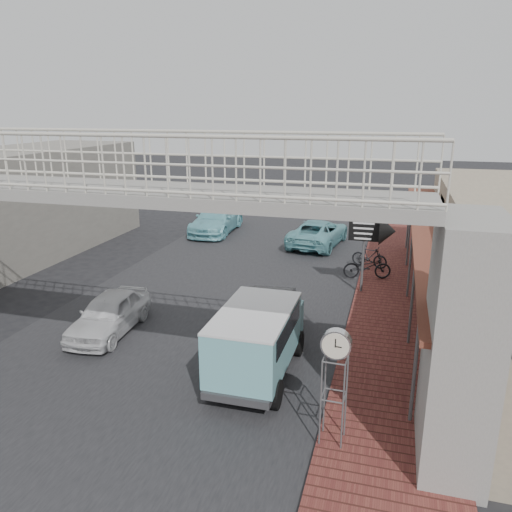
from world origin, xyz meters
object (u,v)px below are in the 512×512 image
Objects in this scene: angkot_curb at (318,233)px; motorcycle_far at (369,257)px; dark_sedan at (266,318)px; motorcycle_near at (367,266)px; arrow_sign at (385,232)px; street_clock at (336,349)px; angkot_far at (217,219)px; white_hatchback at (109,314)px; angkot_van at (257,333)px.

angkot_curb is 4.41m from motorcycle_far.
dark_sedan is 0.86× the size of angkot_curb.
motorcycle_near is at bearing 126.91° from angkot_curb.
motorcycle_near is at bearing 110.93° from arrow_sign.
street_clock is at bearing 107.53° from angkot_curb.
arrow_sign is (0.63, -3.18, 1.90)m from motorcycle_far.
angkot_far reaches higher than motorcycle_far.
white_hatchback is at bearing 120.93° from motorcycle_near.
angkot_van is (5.21, -1.34, 0.61)m from white_hatchback.
street_clock is at bearing -29.48° from white_hatchback.
motorcycle_far is (8.84, -4.68, -0.16)m from angkot_far.
dark_sedan is 6.03m from arrow_sign.
angkot_van is 10.43m from motorcycle_far.
white_hatchback is at bearing 76.56° from angkot_curb.
angkot_curb is 3.01× the size of motorcycle_far.
dark_sedan is 5.40m from street_clock.
arrow_sign is (8.10, 5.65, 1.86)m from white_hatchback.
street_clock is (2.80, -15.82, 1.53)m from angkot_curb.
motorcycle_near is at bearing 92.21° from street_clock.
motorcycle_far is at bearing -13.23° from motorcycle_near.
angkot_far is 2.03× the size of street_clock.
angkot_van is at bearing -175.05° from motorcycle_far.
motorcycle_near reaches higher than motorcycle_far.
dark_sedan reaches higher than white_hatchback.
white_hatchback is at bearing -145.41° from arrow_sign.
angkot_far reaches higher than angkot_curb.
angkot_far is at bearing 109.64° from dark_sedan.
white_hatchback is 13.57m from angkot_far.
white_hatchback is 1.91× the size of motorcycle_near.
dark_sedan is at bearing 144.58° from motorcycle_near.
angkot_curb is 1.21× the size of angkot_van.
motorcycle_far is at bearing 45.92° from white_hatchback.
dark_sedan is 1.04× the size of angkot_van.
motorcycle_far is 0.54× the size of arrow_sign.
angkot_far is at bearing 41.53° from motorcycle_near.
angkot_far is at bearing 91.96° from white_hatchback.
angkot_far is 19.30m from street_clock.
arrow_sign reaches higher than street_clock.
angkot_far is 10.82m from motorcycle_near.
arrow_sign is (0.63, -1.61, 1.88)m from motorcycle_near.
street_clock is at bearing -94.16° from arrow_sign.
dark_sedan is 1.41× the size of arrow_sign.
motorcycle_near is 1.20× the size of motorcycle_far.
dark_sedan is 2.32m from angkot_van.
motorcycle_near is 0.76× the size of street_clock.
angkot_far is 12.42m from arrow_sign.
white_hatchback is 10.42m from motorcycle_near.
angkot_curb is at bearing 102.25° from street_clock.
white_hatchback is at bearing -176.37° from dark_sedan.
angkot_van reaches higher than angkot_far.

